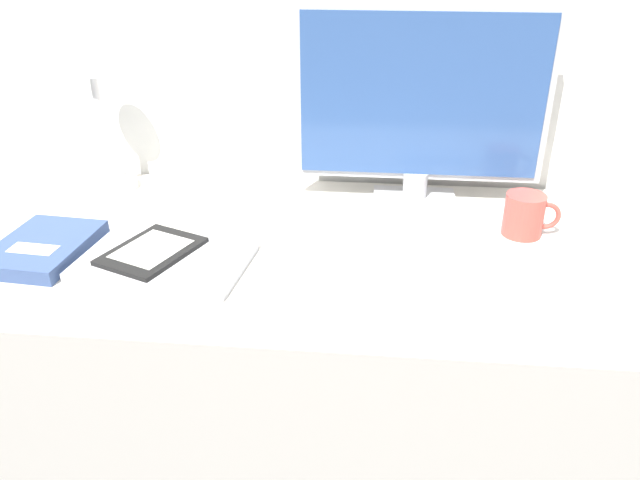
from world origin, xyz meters
TOP-DOWN VIEW (x-y plane):
  - desk at (0.00, 0.20)m, footprint 1.57×0.68m
  - monitor at (0.07, 0.44)m, footprint 0.54×0.11m
  - keyboard at (0.18, 0.12)m, footprint 0.28×0.12m
  - laptop at (-0.40, 0.09)m, footprint 0.32×0.24m
  - ereader at (-0.43, 0.10)m, footprint 0.19×0.21m
  - desk_lamp at (-0.65, 0.45)m, footprint 0.12×0.12m
  - notebook at (-0.64, 0.11)m, footprint 0.18×0.23m
  - coffee_mug at (0.29, 0.29)m, footprint 0.11×0.08m

SIDE VIEW (x-z plane):
  - desk at x=0.00m, z-range 0.00..0.73m
  - keyboard at x=0.18m, z-range 0.73..0.74m
  - laptop at x=-0.40m, z-range 0.73..0.74m
  - notebook at x=-0.64m, z-range 0.72..0.75m
  - ereader at x=-0.43m, z-range 0.74..0.75m
  - coffee_mug at x=0.29m, z-range 0.73..0.81m
  - desk_lamp at x=-0.65m, z-range 0.75..1.09m
  - monitor at x=0.07m, z-range 0.73..1.16m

